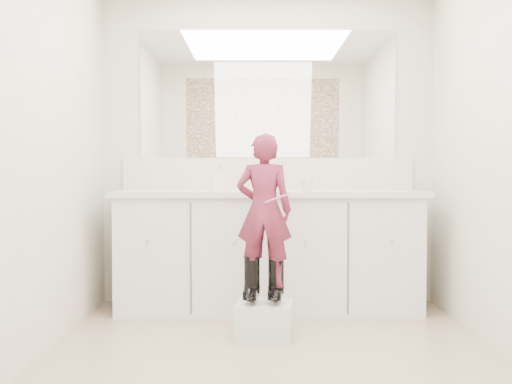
{
  "coord_description": "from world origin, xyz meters",
  "views": [
    {
      "loc": [
        -0.1,
        -3.01,
        1.03
      ],
      "look_at": [
        -0.1,
        0.63,
        0.9
      ],
      "focal_mm": 40.0,
      "sensor_mm": 36.0,
      "label": 1
    }
  ],
  "objects": [
    {
      "name": "floor",
      "position": [
        0.0,
        0.0,
        0.0
      ],
      "size": [
        3.0,
        3.0,
        0.0
      ],
      "primitive_type": "plane",
      "color": "#987A64",
      "rests_on": "ground"
    },
    {
      "name": "wall_back",
      "position": [
        0.0,
        1.5,
        1.2
      ],
      "size": [
        2.6,
        0.0,
        2.6
      ],
      "primitive_type": "plane",
      "rotation": [
        1.57,
        0.0,
        0.0
      ],
      "color": "beige",
      "rests_on": "floor"
    },
    {
      "name": "wall_front",
      "position": [
        0.0,
        -1.5,
        1.2
      ],
      "size": [
        2.6,
        0.0,
        2.6
      ],
      "primitive_type": "plane",
      "rotation": [
        -1.57,
        0.0,
        0.0
      ],
      "color": "beige",
      "rests_on": "floor"
    },
    {
      "name": "wall_left",
      "position": [
        -1.3,
        0.0,
        1.2
      ],
      "size": [
        0.0,
        3.0,
        3.0
      ],
      "primitive_type": "plane",
      "rotation": [
        1.57,
        0.0,
        1.57
      ],
      "color": "beige",
      "rests_on": "floor"
    },
    {
      "name": "vanity_cabinet",
      "position": [
        0.0,
        1.23,
        0.42
      ],
      "size": [
        2.2,
        0.55,
        0.85
      ],
      "primitive_type": "cube",
      "color": "silver",
      "rests_on": "floor"
    },
    {
      "name": "countertop",
      "position": [
        0.0,
        1.21,
        0.87
      ],
      "size": [
        2.28,
        0.58,
        0.04
      ],
      "primitive_type": "cube",
      "color": "beige",
      "rests_on": "vanity_cabinet"
    },
    {
      "name": "backsplash",
      "position": [
        0.0,
        1.49,
        1.02
      ],
      "size": [
        2.28,
        0.03,
        0.25
      ],
      "primitive_type": "cube",
      "color": "beige",
      "rests_on": "countertop"
    },
    {
      "name": "mirror",
      "position": [
        0.0,
        1.49,
        1.64
      ],
      "size": [
        2.0,
        0.02,
        1.0
      ],
      "primitive_type": "cube",
      "color": "white",
      "rests_on": "wall_back"
    },
    {
      "name": "faucet",
      "position": [
        0.0,
        1.38,
        0.94
      ],
      "size": [
        0.08,
        0.08,
        0.1
      ],
      "primitive_type": "cylinder",
      "color": "silver",
      "rests_on": "countertop"
    },
    {
      "name": "cup",
      "position": [
        0.29,
        1.22,
        0.94
      ],
      "size": [
        0.13,
        0.13,
        0.09
      ],
      "primitive_type": "imported",
      "rotation": [
        0.0,
        0.0,
        -0.34
      ],
      "color": "beige",
      "rests_on": "countertop"
    },
    {
      "name": "soap_bottle",
      "position": [
        -0.36,
        1.15,
        0.99
      ],
      "size": [
        0.09,
        0.09,
        0.19
      ],
      "primitive_type": "imported",
      "rotation": [
        0.0,
        0.0,
        -0.01
      ],
      "color": "silver",
      "rests_on": "countertop"
    },
    {
      "name": "step_stool",
      "position": [
        -0.05,
        0.5,
        0.11
      ],
      "size": [
        0.38,
        0.33,
        0.22
      ],
      "primitive_type": "cube",
      "rotation": [
        0.0,
        0.0,
        -0.13
      ],
      "color": "silver",
      "rests_on": "floor"
    },
    {
      "name": "boot_left",
      "position": [
        -0.12,
        0.52,
        0.36
      ],
      "size": [
        0.13,
        0.2,
        0.29
      ],
      "primitive_type": null,
      "rotation": [
        0.0,
        0.0,
        -0.13
      ],
      "color": "black",
      "rests_on": "step_stool"
    },
    {
      "name": "boot_right",
      "position": [
        0.03,
        0.52,
        0.36
      ],
      "size": [
        0.13,
        0.2,
        0.29
      ],
      "primitive_type": null,
      "rotation": [
        0.0,
        0.0,
        -0.13
      ],
      "color": "black",
      "rests_on": "step_stool"
    },
    {
      "name": "toddler",
      "position": [
        -0.05,
        0.52,
        0.79
      ],
      "size": [
        0.37,
        0.27,
        0.95
      ],
      "primitive_type": "imported",
      "rotation": [
        0.0,
        0.0,
        3.01
      ],
      "color": "#AC345E",
      "rests_on": "step_stool"
    },
    {
      "name": "toothbrush",
      "position": [
        0.02,
        0.44,
        0.87
      ],
      "size": [
        0.14,
        0.03,
        0.06
      ],
      "primitive_type": "cylinder",
      "rotation": [
        0.0,
        1.22,
        -0.13
      ],
      "color": "#ED5CAE",
      "rests_on": "toddler"
    }
  ]
}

